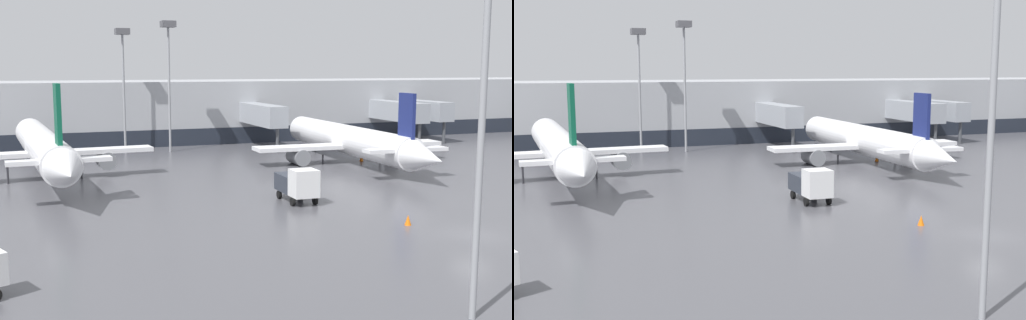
# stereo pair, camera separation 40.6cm
# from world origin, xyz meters

# --- Properties ---
(ground_plane) EXTENTS (320.00, 320.00, 0.00)m
(ground_plane) POSITION_xyz_m (0.00, 0.00, 0.00)
(ground_plane) COLOR #4C4C51
(terminal_building) EXTENTS (160.00, 28.42, 9.00)m
(terminal_building) POSITION_xyz_m (0.21, 61.83, 4.50)
(terminal_building) COLOR #9EA0A5
(terminal_building) RESTS_ON ground_plane
(parked_jet_0) EXTENTS (23.20, 36.99, 8.54)m
(parked_jet_0) POSITION_xyz_m (8.18, 32.09, 2.54)
(parked_jet_0) COLOR white
(parked_jet_0) RESTS_ON ground_plane
(parked_jet_2) EXTENTS (21.58, 38.42, 9.79)m
(parked_jet_2) POSITION_xyz_m (-25.83, 31.91, 3.26)
(parked_jet_2) COLOR white
(parked_jet_2) RESTS_ON ground_plane
(service_truck_2) EXTENTS (2.32, 5.03, 2.91)m
(service_truck_2) POSITION_xyz_m (-6.65, 13.66, 1.57)
(service_truck_2) COLOR #2D333D
(service_truck_2) RESTS_ON ground_plane
(traffic_cone_1) EXTENTS (0.47, 0.47, 0.79)m
(traffic_cone_1) POSITION_xyz_m (9.94, 32.29, 0.40)
(traffic_cone_1) COLOR orange
(traffic_cone_1) RESTS_ON ground_plane
(traffic_cone_3) EXTENTS (0.48, 0.48, 0.72)m
(traffic_cone_3) POSITION_xyz_m (-2.53, 3.75, 0.36)
(traffic_cone_3) COLOR orange
(traffic_cone_3) RESTS_ON ground_plane
(apron_light_mast_1) EXTENTS (1.80, 1.80, 16.01)m
(apron_light_mast_1) POSITION_xyz_m (-14.85, 51.40, 12.85)
(apron_light_mast_1) COLOR gray
(apron_light_mast_1) RESTS_ON ground_plane
(apron_light_mast_4) EXTENTS (1.80, 1.80, 16.92)m
(apron_light_mast_4) POSITION_xyz_m (-9.39, 48.69, 13.48)
(apron_light_mast_4) COLOR gray
(apron_light_mast_4) RESTS_ON ground_plane
(apron_light_mast_6) EXTENTS (1.80, 1.80, 17.05)m
(apron_light_mast_6) POSITION_xyz_m (-9.51, -11.78, 13.57)
(apron_light_mast_6) COLOR gray
(apron_light_mast_6) RESTS_ON ground_plane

